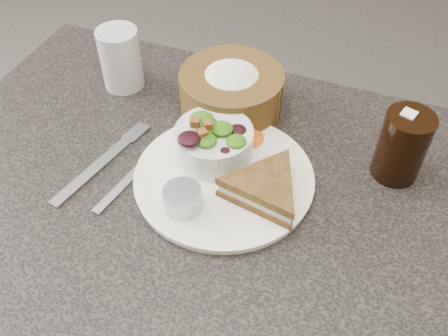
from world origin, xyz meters
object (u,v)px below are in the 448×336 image
Objects in this scene: water_glass at (121,59)px; dressing_ramekin at (183,199)px; dinner_plate at (224,178)px; bread_basket at (231,86)px; dining_table at (213,305)px; salad_bowl at (214,138)px; sandwich at (265,188)px; cola_glass at (403,143)px.

dressing_ramekin is at bearing -46.39° from water_glass.
bread_basket is (-0.05, 0.18, 0.05)m from dinner_plate.
dining_table is at bearing -116.88° from dinner_plate.
salad_bowl is (-0.03, 0.04, 0.04)m from dinner_plate.
bread_basket is (-0.13, 0.19, 0.02)m from sandwich.
cola_glass is 0.53m from water_glass.
sandwich is (0.07, -0.02, 0.03)m from dinner_plate.
water_glass is at bearing 174.31° from cola_glass.
dressing_ramekin is 0.45× the size of cola_glass.
dressing_ramekin is at bearing -111.44° from dining_table.
salad_bowl reaches higher than sandwich.
dinner_plate is 0.07m from salad_bowl.
cola_glass reaches higher than bread_basket.
sandwich is at bearing -28.53° from water_glass.
dining_table is 8.50× the size of water_glass.
bread_basket reaches higher than sandwich.
bread_basket reaches higher than salad_bowl.
salad_bowl is (-0.02, 0.07, 0.42)m from dining_table.
bread_basket is 1.44× the size of cola_glass.
cola_glass reaches higher than dressing_ramekin.
dinner_plate is 0.19m from bread_basket.
sandwich reaches higher than dressing_ramekin.
dressing_ramekin is at bearing -91.28° from salad_bowl.
sandwich is 0.40m from water_glass.
cola_glass is at bearing 24.99° from dinner_plate.
sandwich is at bearing -56.80° from bread_basket.
water_glass is at bearing 148.18° from dinner_plate.
bread_basket is 0.22m from water_glass.
salad_bowl is at bearing -164.41° from cola_glass.
cola_glass is at bearing 15.59° from salad_bowl.
dining_table is 6.57× the size of sandwich.
bread_basket is 1.60× the size of water_glass.
cola_glass reaches higher than sandwich.
salad_bowl is 0.12m from dressing_ramekin.
water_glass is (-0.24, 0.25, 0.03)m from dressing_ramekin.
sandwich is 2.58× the size of dressing_ramekin.
dressing_ramekin reaches higher than dining_table.
water_glass is (-0.22, -0.00, 0.01)m from bread_basket.
dining_table is 3.49× the size of dinner_plate.
cola_glass is 1.11× the size of water_glass.
water_glass reaches higher than sandwich.
salad_bowl is at bearing 130.23° from dinner_plate.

